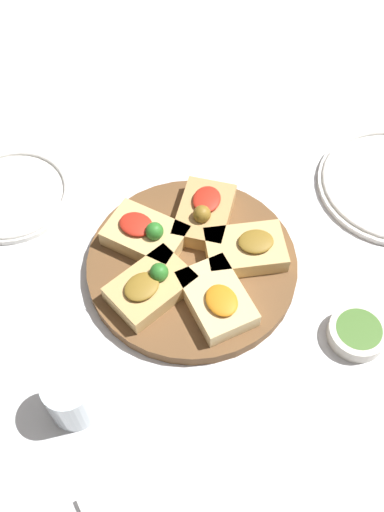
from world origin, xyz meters
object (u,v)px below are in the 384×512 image
(serving_board, at_px, (192,265))
(dipping_bowl, at_px, (358,332))
(water_glass, at_px, (71,397))
(plate_left, at_px, (12,195))

(serving_board, bearing_deg, dipping_bowl, -59.96)
(serving_board, height_order, dipping_bowl, dipping_bowl)
(water_glass, relative_size, dipping_bowl, 0.97)
(serving_board, bearing_deg, water_glass, -159.14)
(plate_left, relative_size, water_glass, 2.38)
(plate_left, distance_m, dipping_bowl, 0.60)
(plate_left, height_order, water_glass, water_glass)
(water_glass, bearing_deg, dipping_bowl, -18.80)
(serving_board, xyz_separation_m, water_glass, (-0.26, -0.10, 0.03))
(serving_board, xyz_separation_m, plate_left, (-0.17, 0.29, -0.00))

